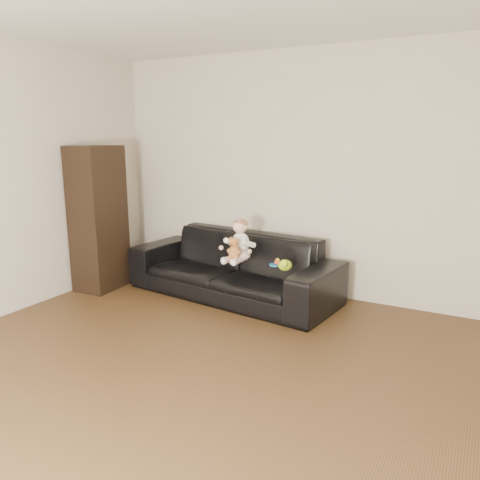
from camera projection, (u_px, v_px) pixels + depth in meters
The scene contains 10 objects.
floor at pixel (170, 427), 2.82m from camera, with size 5.50×5.50×0.00m, color #472F19.
wall_back at pixel (323, 176), 4.90m from camera, with size 5.00×5.00×0.00m, color #BDB39F.
sofa at pixel (232, 266), 5.06m from camera, with size 2.30×0.90×0.67m, color black.
cabinet at pixel (98, 219), 5.23m from camera, with size 0.40×0.55×1.61m, color black.
shelf_item at pixel (98, 186), 5.15m from camera, with size 0.18×0.25×0.28m, color silver.
baby at pixel (239, 243), 4.82m from camera, with size 0.32×0.39×0.44m.
teddy_bear at pixel (234, 249), 4.70m from camera, with size 0.15×0.15×0.22m.
toy_green at pixel (285, 265), 4.50m from camera, with size 0.13×0.15×0.11m, color #B0DB19.
toy_rattle at pixel (277, 262), 4.69m from camera, with size 0.06×0.06×0.06m, color #E34D1A.
toy_blue_disc at pixel (275, 265), 4.68m from camera, with size 0.10×0.10×0.01m, color #1B81DC.
Camera 1 is at (1.56, -2.01, 1.73)m, focal length 35.00 mm.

